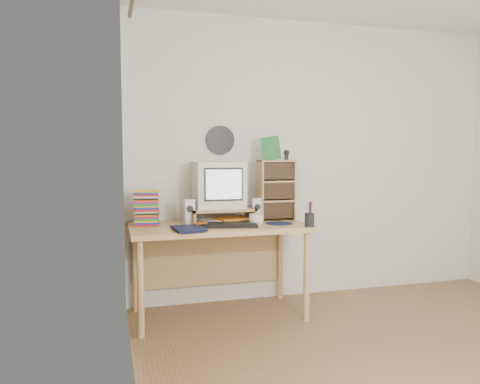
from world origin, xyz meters
TOP-DOWN VIEW (x-y plane):
  - floor at (0.00, 0.00)m, footprint 3.50×3.50m
  - back_wall at (0.00, 1.75)m, footprint 3.50×0.00m
  - left_wall at (-1.75, 0.00)m, footprint 0.00×3.50m
  - curtain at (-1.71, 0.48)m, footprint 0.00×2.20m
  - wall_disc at (-0.93, 1.73)m, footprint 0.25×0.02m
  - desk at (-1.03, 1.44)m, footprint 1.40×0.70m
  - monitor_riser at (-0.98, 1.48)m, footprint 0.52×0.30m
  - crt_monitor at (-0.99, 1.53)m, footprint 0.41×0.41m
  - speaker_left at (-1.26, 1.42)m, footprint 0.08×0.08m
  - speaker_right at (-0.70, 1.44)m, footprint 0.08×0.08m
  - keyboard at (-0.98, 1.24)m, footprint 0.47×0.25m
  - dvd_stack at (-1.58, 1.50)m, footprint 0.20×0.16m
  - cd_rack at (-0.49, 1.51)m, footprint 0.31×0.16m
  - mug at (-0.76, 1.22)m, footprint 0.15×0.15m
  - diary at (-1.42, 1.15)m, footprint 0.28×0.22m
  - mousepad at (-0.55, 1.29)m, footprint 0.22×0.22m
  - pen_cup at (-0.38, 1.07)m, footprint 0.09×0.09m
  - papers at (-0.97, 1.46)m, footprint 0.34×0.28m
  - red_box at (-1.19, 1.26)m, footprint 0.09×0.07m
  - game_box at (-0.55, 1.49)m, footprint 0.16×0.08m
  - webcam at (-0.40, 1.51)m, footprint 0.06×0.06m

SIDE VIEW (x-z plane):
  - floor at x=0.00m, z-range 0.00..0.00m
  - desk at x=-1.03m, z-range 0.24..0.99m
  - mousepad at x=-0.55m, z-range 0.75..0.75m
  - keyboard at x=-0.98m, z-range 0.75..0.78m
  - papers at x=-0.97m, z-range 0.75..0.79m
  - red_box at x=-1.19m, z-range 0.75..0.79m
  - diary at x=-1.42m, z-range 0.75..0.80m
  - mug at x=-0.76m, z-range 0.75..0.84m
  - pen_cup at x=-0.38m, z-range 0.75..0.90m
  - monitor_riser at x=-0.98m, z-range 0.78..0.90m
  - speaker_right at x=-0.70m, z-range 0.75..0.95m
  - speaker_left at x=-1.26m, z-range 0.75..0.96m
  - dvd_stack at x=-1.58m, z-range 0.75..1.01m
  - cd_rack at x=-0.49m, z-range 0.75..1.26m
  - crt_monitor at x=-0.99m, z-range 0.87..1.25m
  - curtain at x=-1.71m, z-range 0.05..2.25m
  - back_wall at x=0.00m, z-range -0.50..3.00m
  - left_wall at x=-1.75m, z-range -0.50..3.00m
  - webcam at x=-0.40m, z-range 1.26..1.35m
  - game_box at x=-0.55m, z-range 1.26..1.46m
  - wall_disc at x=-0.93m, z-range 1.30..1.55m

